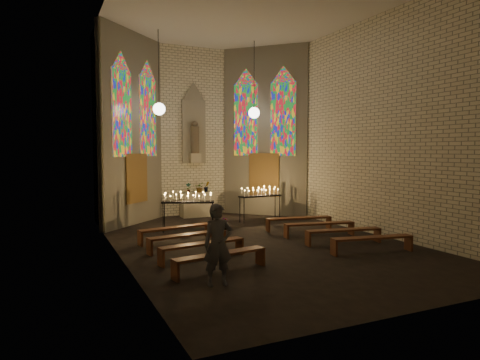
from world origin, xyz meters
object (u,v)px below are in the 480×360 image
Objects in this scene: altar at (198,204)px; visitor at (218,245)px; votive_stand_left at (188,199)px; votive_stand_right at (260,193)px; aisle_flower_pot at (225,224)px.

visitor is at bearing -106.34° from altar.
altar is 3.34m from votive_stand_left.
votive_stand_left is 3.25m from votive_stand_right.
visitor is at bearing -113.86° from aisle_flower_pot.
votive_stand_left is 1.02× the size of votive_stand_right.
altar is at bearing 88.54° from aisle_flower_pot.
aisle_flower_pot is at bearing -91.46° from altar.
votive_stand_right is 1.05× the size of visitor.
altar is at bearing 87.81° from votive_stand_left.
votive_stand_right is (1.77, -2.15, 0.57)m from altar.
visitor is (-2.47, -5.58, 0.63)m from aisle_flower_pot.
visitor reaches higher than votive_stand_right.
visitor is (-1.18, -5.70, -0.27)m from votive_stand_left.
votive_stand_left reaches higher than aisle_flower_pot.
votive_stand_left reaches higher than votive_stand_right.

